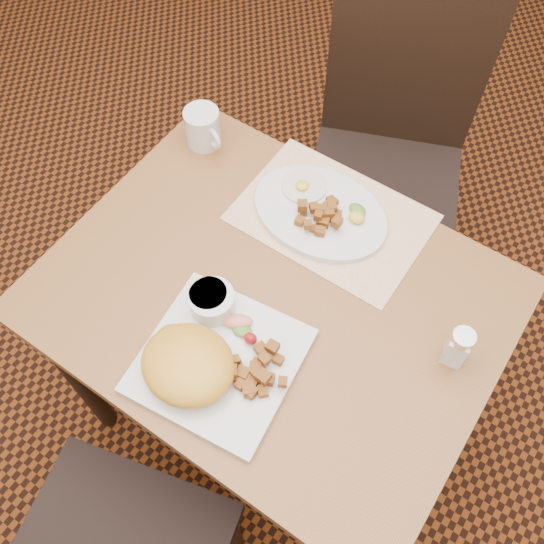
{
  "coord_description": "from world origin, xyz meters",
  "views": [
    {
      "loc": [
        0.33,
        -0.48,
        1.82
      ],
      "look_at": [
        -0.01,
        0.01,
        0.82
      ],
      "focal_mm": 40.0,
      "sensor_mm": 36.0,
      "label": 1
    }
  ],
  "objects": [
    {
      "name": "hollandaise_mound",
      "position": [
        -0.03,
        -0.23,
        0.8
      ],
      "size": [
        0.18,
        0.16,
        0.07
      ],
      "color": "gold",
      "rests_on": "plate_square"
    },
    {
      "name": "plate_square",
      "position": [
        0.0,
        -0.18,
        0.76
      ],
      "size": [
        0.31,
        0.31,
        0.02
      ],
      "primitive_type": "cube",
      "rotation": [
        0.0,
        0.0,
        0.12
      ],
      "color": "silver",
      "rests_on": "table"
    },
    {
      "name": "home_fries_ov",
      "position": [
        -0.01,
        0.2,
        0.78
      ],
      "size": [
        0.11,
        0.11,
        0.04
      ],
      "color": "#8F4E17",
      "rests_on": "plate_oval"
    },
    {
      "name": "garnish_ov",
      "position": [
        0.05,
        0.25,
        0.78
      ],
      "size": [
        0.05,
        0.06,
        0.02
      ],
      "color": "#387223",
      "rests_on": "plate_oval"
    },
    {
      "name": "table",
      "position": [
        0.0,
        0.0,
        0.64
      ],
      "size": [
        0.9,
        0.7,
        0.75
      ],
      "color": "#935B2D",
      "rests_on": "ground"
    },
    {
      "name": "placemat",
      "position": [
        0.0,
        0.23,
        0.75
      ],
      "size": [
        0.4,
        0.28,
        0.0
      ],
      "primitive_type": "cube",
      "rotation": [
        0.0,
        0.0,
        0.0
      ],
      "color": "white",
      "rests_on": "table"
    },
    {
      "name": "chair_far",
      "position": [
        -0.06,
        0.68,
        0.54
      ],
      "size": [
        0.55,
        0.56,
        0.97
      ],
      "rotation": [
        0.0,
        0.0,
        3.53
      ],
      "color": "black",
      "rests_on": "ground"
    },
    {
      "name": "fried_egg",
      "position": [
        -0.09,
        0.25,
        0.77
      ],
      "size": [
        0.1,
        0.1,
        0.02
      ],
      "color": "white",
      "rests_on": "plate_oval"
    },
    {
      "name": "salt_shaker",
      "position": [
        0.36,
        0.08,
        0.8
      ],
      "size": [
        0.05,
        0.05,
        0.1
      ],
      "color": "white",
      "rests_on": "table"
    },
    {
      "name": "ground",
      "position": [
        0.0,
        0.0,
        0.0
      ],
      "size": [
        8.0,
        8.0,
        0.0
      ],
      "primitive_type": "plane",
      "color": "black",
      "rests_on": "ground"
    },
    {
      "name": "home_fries_sq",
      "position": [
        0.07,
        -0.17,
        0.78
      ],
      "size": [
        0.12,
        0.11,
        0.04
      ],
      "color": "#8F4E17",
      "rests_on": "plate_square"
    },
    {
      "name": "plate_oval",
      "position": [
        -0.03,
        0.22,
        0.76
      ],
      "size": [
        0.3,
        0.23,
        0.02
      ],
      "primitive_type": null,
      "rotation": [
        0.0,
        0.0,
        0.0
      ],
      "color": "silver",
      "rests_on": "placemat"
    },
    {
      "name": "garnish_sq",
      "position": [
        -0.0,
        -0.1,
        0.78
      ],
      "size": [
        0.09,
        0.06,
        0.03
      ],
      "color": "#387223",
      "rests_on": "plate_square"
    },
    {
      "name": "coffee_mug",
      "position": [
        -0.36,
        0.25,
        0.8
      ],
      "size": [
        0.11,
        0.08,
        0.09
      ],
      "color": "silver",
      "rests_on": "table"
    },
    {
      "name": "ramekin",
      "position": [
        -0.08,
        -0.1,
        0.79
      ],
      "size": [
        0.09,
        0.09,
        0.05
      ],
      "color": "silver",
      "rests_on": "plate_square"
    }
  ]
}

